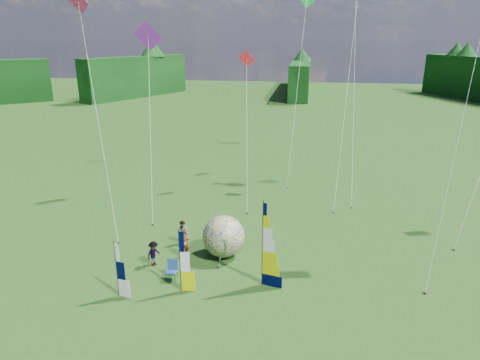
% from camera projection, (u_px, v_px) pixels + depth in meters
% --- Properties ---
extents(ground, '(220.00, 220.00, 0.00)m').
position_uv_depth(ground, '(247.00, 315.00, 20.67)').
color(ground, '#325C23').
rests_on(ground, ground).
extents(treeline_ring, '(210.00, 210.00, 8.00)m').
position_uv_depth(treeline_ring, '(247.00, 240.00, 19.39)').
color(treeline_ring, '#134715').
rests_on(treeline_ring, ground).
extents(feather_banner_main, '(1.28, 0.39, 4.76)m').
position_uv_depth(feather_banner_main, '(262.00, 245.00, 22.44)').
color(feather_banner_main, black).
rests_on(feather_banner_main, ground).
extents(side_banner_left, '(0.97, 0.17, 3.46)m').
position_uv_depth(side_banner_left, '(180.00, 262.00, 22.06)').
color(side_banner_left, '#D4D200').
rests_on(side_banner_left, ground).
extents(side_banner_far, '(0.91, 0.25, 3.05)m').
position_uv_depth(side_banner_far, '(117.00, 270.00, 21.68)').
color(side_banner_far, white).
rests_on(side_banner_far, ground).
extents(bol_inflatable, '(3.06, 3.06, 2.56)m').
position_uv_depth(bol_inflatable, '(224.00, 236.00, 25.85)').
color(bol_inflatable, navy).
rests_on(bol_inflatable, ground).
extents(spectator_a, '(0.70, 0.59, 1.63)m').
position_uv_depth(spectator_a, '(185.00, 245.00, 25.82)').
color(spectator_a, '#66594C').
rests_on(spectator_a, ground).
extents(spectator_b, '(0.87, 0.63, 1.61)m').
position_uv_depth(spectator_b, '(183.00, 233.00, 27.40)').
color(spectator_b, '#66594C').
rests_on(spectator_b, ground).
extents(spectator_c, '(0.72, 1.05, 1.52)m').
position_uv_depth(spectator_c, '(154.00, 254.00, 24.89)').
color(spectator_c, '#66594C').
rests_on(spectator_c, ground).
extents(spectator_d, '(1.00, 0.87, 1.63)m').
position_uv_depth(spectator_d, '(221.00, 229.00, 27.98)').
color(spectator_d, '#66594C').
rests_on(spectator_d, ground).
extents(camp_chair, '(0.65, 0.65, 1.12)m').
position_uv_depth(camp_chair, '(172.00, 271.00, 23.48)').
color(camp_chair, navy).
rests_on(camp_chair, ground).
extents(kite_whale, '(6.70, 13.61, 18.61)m').
position_uv_depth(kite_whale, '(355.00, 80.00, 35.42)').
color(kite_whale, black).
rests_on(kite_whale, ground).
extents(kite_rainbow_delta, '(10.32, 13.25, 14.69)m').
position_uv_depth(kite_rainbow_delta, '(149.00, 112.00, 31.98)').
color(kite_rainbow_delta, red).
rests_on(kite_rainbow_delta, ground).
extents(kite_parafoil, '(7.02, 11.18, 19.45)m').
position_uv_depth(kite_parafoil, '(467.00, 97.00, 22.55)').
color(kite_parafoil, '#AC291B').
rests_on(kite_parafoil, ground).
extents(small_kite_red, '(6.42, 10.44, 12.12)m').
position_uv_depth(small_kite_red, '(247.00, 125.00, 33.99)').
color(small_kite_red, red).
rests_on(small_kite_red, ground).
extents(small_kite_orange, '(8.02, 11.85, 17.75)m').
position_uv_depth(small_kite_orange, '(347.00, 88.00, 33.82)').
color(small_kite_orange, orange).
rests_on(small_kite_orange, ground).
extents(small_kite_pink, '(7.27, 8.80, 16.30)m').
position_uv_depth(small_kite_pink, '(97.00, 110.00, 28.12)').
color(small_kite_pink, '#D32A58').
rests_on(small_kite_pink, ground).
extents(small_kite_green, '(7.71, 11.94, 17.37)m').
position_uv_depth(small_kite_green, '(297.00, 83.00, 39.12)').
color(small_kite_green, '#15CE40').
rests_on(small_kite_green, ground).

